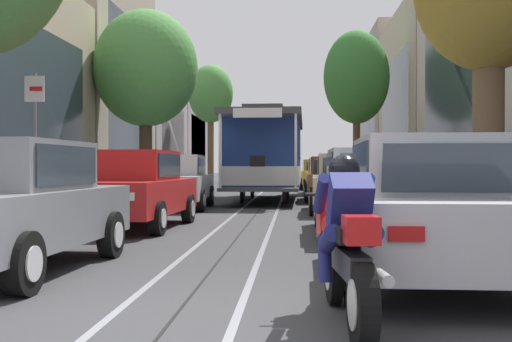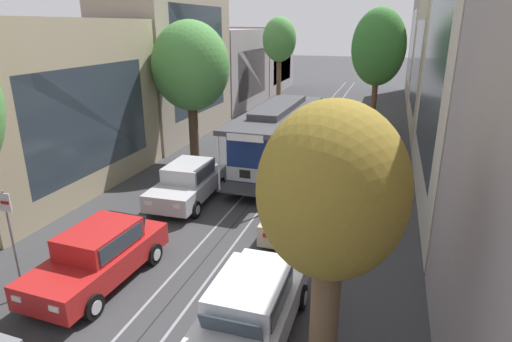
{
  "view_description": "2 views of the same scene",
  "coord_description": "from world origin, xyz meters",
  "px_view_note": "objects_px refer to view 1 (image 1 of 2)",
  "views": [
    {
      "loc": [
        1.01,
        -5.05,
        1.28
      ],
      "look_at": [
        -0.67,
        23.36,
        1.03
      ],
      "focal_mm": 45.87,
      "sensor_mm": 36.0,
      "label": 1
    },
    {
      "loc": [
        4.93,
        -0.49,
        6.8
      ],
      "look_at": [
        0.0,
        15.2,
        1.15
      ],
      "focal_mm": 29.97,
      "sensor_mm": 36.0,
      "label": 2
    }
  ],
  "objects_px": {
    "parked_car_silver_mid_left": "(176,182)",
    "parked_car_silver_near_right": "(428,209)",
    "street_tree_kerb_left_mid": "(211,95)",
    "cable_car_trolley": "(267,155)",
    "street_tree_kerb_left_second": "(146,69)",
    "street_tree_kerb_right_second": "(356,78)",
    "parked_car_beige_mid_right": "(346,183)",
    "parked_car_yellow_sixth_right": "(317,174)",
    "street_sign_post": "(35,135)",
    "parked_car_red_second_left": "(133,189)",
    "motorcycle_with_rider": "(347,243)",
    "parked_car_orange_fifth_right": "(326,176)",
    "parked_car_grey_near_left": "(5,205)",
    "parked_car_white_second_right": "(370,191)",
    "parked_car_brown_fourth_right": "(332,179)"
  },
  "relations": [
    {
      "from": "parked_car_white_second_right",
      "to": "parked_car_beige_mid_right",
      "type": "xyz_separation_m",
      "value": [
        -0.01,
        5.6,
        0.0
      ]
    },
    {
      "from": "parked_car_silver_mid_left",
      "to": "parked_car_beige_mid_right",
      "type": "height_order",
      "value": "same"
    },
    {
      "from": "parked_car_red_second_left",
      "to": "motorcycle_with_rider",
      "type": "height_order",
      "value": "parked_car_red_second_left"
    },
    {
      "from": "parked_car_silver_mid_left",
      "to": "parked_car_orange_fifth_right",
      "type": "distance_m",
      "value": 11.12
    },
    {
      "from": "parked_car_red_second_left",
      "to": "parked_car_beige_mid_right",
      "type": "xyz_separation_m",
      "value": [
        4.68,
        4.71,
        0.0
      ]
    },
    {
      "from": "parked_car_brown_fourth_right",
      "to": "parked_car_yellow_sixth_right",
      "type": "xyz_separation_m",
      "value": [
        -0.11,
        11.49,
        0.0
      ]
    },
    {
      "from": "street_tree_kerb_right_second",
      "to": "motorcycle_with_rider",
      "type": "distance_m",
      "value": 27.0
    },
    {
      "from": "parked_car_silver_mid_left",
      "to": "cable_car_trolley",
      "type": "distance_m",
      "value": 5.53
    },
    {
      "from": "parked_car_silver_mid_left",
      "to": "street_sign_post",
      "type": "xyz_separation_m",
      "value": [
        -1.34,
        -7.16,
        1.05
      ]
    },
    {
      "from": "street_sign_post",
      "to": "street_tree_kerb_right_second",
      "type": "bearing_deg",
      "value": 68.56
    },
    {
      "from": "parked_car_silver_near_right",
      "to": "parked_car_yellow_sixth_right",
      "type": "distance_m",
      "value": 27.71
    },
    {
      "from": "parked_car_silver_near_right",
      "to": "parked_car_orange_fifth_right",
      "type": "height_order",
      "value": "same"
    },
    {
      "from": "parked_car_brown_fourth_right",
      "to": "street_tree_kerb_left_mid",
      "type": "bearing_deg",
      "value": 111.65
    },
    {
      "from": "parked_car_white_second_right",
      "to": "parked_car_orange_fifth_right",
      "type": "xyz_separation_m",
      "value": [
        -0.02,
        16.82,
        0.0
      ]
    },
    {
      "from": "parked_car_red_second_left",
      "to": "parked_car_silver_near_right",
      "type": "distance_m",
      "value": 7.57
    },
    {
      "from": "street_tree_kerb_left_mid",
      "to": "street_tree_kerb_right_second",
      "type": "height_order",
      "value": "street_tree_kerb_right_second"
    },
    {
      "from": "street_tree_kerb_left_mid",
      "to": "motorcycle_with_rider",
      "type": "height_order",
      "value": "street_tree_kerb_left_mid"
    },
    {
      "from": "street_tree_kerb_right_second",
      "to": "parked_car_orange_fifth_right",
      "type": "bearing_deg",
      "value": -120.63
    },
    {
      "from": "parked_car_silver_mid_left",
      "to": "parked_car_silver_near_right",
      "type": "distance_m",
      "value": 12.82
    },
    {
      "from": "street_tree_kerb_left_mid",
      "to": "cable_car_trolley",
      "type": "height_order",
      "value": "street_tree_kerb_left_mid"
    },
    {
      "from": "parked_car_brown_fourth_right",
      "to": "motorcycle_with_rider",
      "type": "height_order",
      "value": "parked_car_brown_fourth_right"
    },
    {
      "from": "street_tree_kerb_left_second",
      "to": "street_tree_kerb_right_second",
      "type": "xyz_separation_m",
      "value": [
        8.49,
        7.79,
        0.65
      ]
    },
    {
      "from": "parked_car_grey_near_left",
      "to": "parked_car_white_second_right",
      "type": "distance_m",
      "value": 6.69
    },
    {
      "from": "parked_car_grey_near_left",
      "to": "parked_car_red_second_left",
      "type": "distance_m",
      "value": 5.49
    },
    {
      "from": "parked_car_brown_fourth_right",
      "to": "motorcycle_with_rider",
      "type": "xyz_separation_m",
      "value": [
        -0.91,
        -18.14,
        -0.15
      ]
    },
    {
      "from": "parked_car_beige_mid_right",
      "to": "parked_car_yellow_sixth_right",
      "type": "xyz_separation_m",
      "value": [
        -0.18,
        17.11,
        0.0
      ]
    },
    {
      "from": "street_tree_kerb_left_second",
      "to": "street_tree_kerb_left_mid",
      "type": "xyz_separation_m",
      "value": [
        0.39,
        15.76,
        0.73
      ]
    },
    {
      "from": "parked_car_silver_near_right",
      "to": "parked_car_beige_mid_right",
      "type": "height_order",
      "value": "same"
    },
    {
      "from": "street_tree_kerb_right_second",
      "to": "street_sign_post",
      "type": "distance_m",
      "value": 21.64
    },
    {
      "from": "street_tree_kerb_left_second",
      "to": "street_sign_post",
      "type": "bearing_deg",
      "value": -86.7
    },
    {
      "from": "parked_car_silver_mid_left",
      "to": "parked_car_yellow_sixth_right",
      "type": "distance_m",
      "value": 16.56
    },
    {
      "from": "parked_car_silver_mid_left",
      "to": "parked_car_silver_near_right",
      "type": "xyz_separation_m",
      "value": [
        4.94,
        -11.83,
        0.0
      ]
    },
    {
      "from": "parked_car_beige_mid_right",
      "to": "parked_car_orange_fifth_right",
      "type": "xyz_separation_m",
      "value": [
        -0.01,
        11.22,
        0.0
      ]
    },
    {
      "from": "parked_car_silver_near_right",
      "to": "parked_car_orange_fifth_right",
      "type": "bearing_deg",
      "value": 90.2
    },
    {
      "from": "parked_car_silver_mid_left",
      "to": "street_tree_kerb_left_mid",
      "type": "bearing_deg",
      "value": 94.54
    },
    {
      "from": "parked_car_red_second_left",
      "to": "parked_car_silver_mid_left",
      "type": "xyz_separation_m",
      "value": [
        -0.19,
        5.93,
        0.0
      ]
    },
    {
      "from": "parked_car_silver_near_right",
      "to": "motorcycle_with_rider",
      "type": "distance_m",
      "value": 2.18
    },
    {
      "from": "parked_car_grey_near_left",
      "to": "motorcycle_with_rider",
      "type": "distance_m",
      "value": 4.53
    },
    {
      "from": "parked_car_yellow_sixth_right",
      "to": "street_tree_kerb_right_second",
      "type": "height_order",
      "value": "street_tree_kerb_right_second"
    },
    {
      "from": "cable_car_trolley",
      "to": "parked_car_yellow_sixth_right",
      "type": "bearing_deg",
      "value": 78.58
    },
    {
      "from": "street_tree_kerb_left_second",
      "to": "cable_car_trolley",
      "type": "bearing_deg",
      "value": -0.53
    },
    {
      "from": "parked_car_grey_near_left",
      "to": "street_tree_kerb_right_second",
      "type": "xyz_separation_m",
      "value": [
        6.44,
        24.12,
        4.69
      ]
    },
    {
      "from": "parked_car_silver_mid_left",
      "to": "parked_car_grey_near_left",
      "type": "bearing_deg",
      "value": -89.89
    },
    {
      "from": "street_tree_kerb_right_second",
      "to": "cable_car_trolley",
      "type": "distance_m",
      "value": 9.59
    },
    {
      "from": "parked_car_brown_fourth_right",
      "to": "parked_car_orange_fifth_right",
      "type": "xyz_separation_m",
      "value": [
        0.05,
        5.6,
        0.0
      ]
    },
    {
      "from": "parked_car_beige_mid_right",
      "to": "motorcycle_with_rider",
      "type": "bearing_deg",
      "value": -94.44
    },
    {
      "from": "street_tree_kerb_left_mid",
      "to": "cable_car_trolley",
      "type": "xyz_separation_m",
      "value": [
        4.12,
        -15.8,
        -3.91
      ]
    },
    {
      "from": "parked_car_silver_mid_left",
      "to": "street_tree_kerb_left_second",
      "type": "relative_size",
      "value": 0.62
    },
    {
      "from": "parked_car_brown_fourth_right",
      "to": "parked_car_yellow_sixth_right",
      "type": "height_order",
      "value": "same"
    },
    {
      "from": "street_tree_kerb_left_mid",
      "to": "parked_car_beige_mid_right",
      "type": "bearing_deg",
      "value": -73.41
    }
  ]
}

